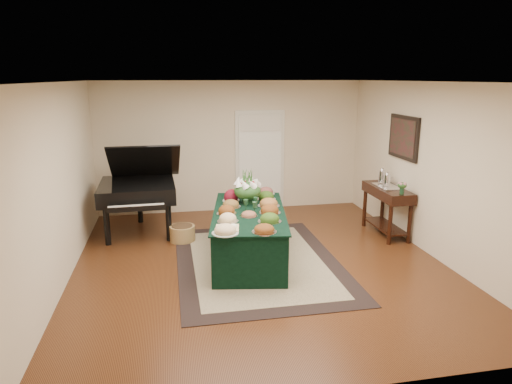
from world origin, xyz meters
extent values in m
plane|color=black|center=(0.00, 0.00, 0.00)|extent=(6.00, 6.00, 0.00)
cube|color=black|center=(-0.02, 0.05, 0.01)|extent=(2.44, 3.42, 0.01)
cube|color=#BCAF8D|center=(-0.02, 0.05, 0.01)|extent=(1.95, 2.93, 0.01)
cube|color=silver|center=(0.60, 2.98, 1.05)|extent=(1.05, 0.04, 2.10)
cube|color=white|center=(0.60, 2.96, 1.00)|extent=(0.90, 0.06, 2.00)
cube|color=black|center=(-0.12, 0.23, 0.38)|extent=(1.38, 2.37, 0.76)
cube|color=black|center=(-0.12, 0.23, 0.76)|extent=(1.45, 2.44, 0.02)
cylinder|color=white|center=(-0.24, 1.21, 0.78)|extent=(0.27, 0.27, 0.01)
ellipsoid|color=brown|center=(-0.24, 1.21, 0.82)|extent=(0.22, 0.22, 0.08)
cylinder|color=white|center=(0.35, 1.19, 0.78)|extent=(0.31, 0.31, 0.01)
ellipsoid|color=brown|center=(0.35, 1.19, 0.83)|extent=(0.25, 0.25, 0.09)
cylinder|color=white|center=(-0.10, -0.78, 0.78)|extent=(0.33, 0.33, 0.01)
ellipsoid|color=brown|center=(-0.10, -0.78, 0.82)|extent=(0.27, 0.27, 0.08)
cylinder|color=white|center=(0.28, 0.85, 0.78)|extent=(0.33, 0.33, 0.01)
ellipsoid|color=#335616|center=(0.28, 0.85, 0.83)|extent=(0.27, 0.27, 0.10)
cylinder|color=#ACB6AC|center=(-0.31, 0.87, 0.78)|extent=(0.28, 0.28, 0.01)
ellipsoid|color=maroon|center=(-0.31, 0.87, 0.85)|extent=(0.23, 0.23, 0.14)
cylinder|color=white|center=(-0.48, 0.15, 0.78)|extent=(0.30, 0.30, 0.01)
ellipsoid|color=brown|center=(-0.48, 0.15, 0.83)|extent=(0.25, 0.25, 0.09)
cylinder|color=white|center=(-0.17, -0.04, 0.78)|extent=(0.27, 0.27, 0.01)
ellipsoid|color=#9C5B3E|center=(-0.17, -0.04, 0.81)|extent=(0.22, 0.22, 0.05)
cylinder|color=white|center=(-0.51, -0.23, 0.78)|extent=(0.30, 0.30, 0.01)
ellipsoid|color=beige|center=(-0.51, -0.23, 0.83)|extent=(0.25, 0.25, 0.09)
cylinder|color=white|center=(-0.37, 0.49, 0.78)|extent=(0.32, 0.32, 0.01)
ellipsoid|color=brown|center=(-0.37, 0.49, 0.83)|extent=(0.26, 0.26, 0.08)
cylinder|color=white|center=(0.07, -0.35, 0.78)|extent=(0.34, 0.34, 0.01)
ellipsoid|color=#335616|center=(0.07, -0.35, 0.83)|extent=(0.28, 0.28, 0.09)
cylinder|color=white|center=(0.17, 0.07, 0.78)|extent=(0.33, 0.33, 0.01)
ellipsoid|color=brown|center=(0.17, 0.07, 0.83)|extent=(0.27, 0.27, 0.09)
cylinder|color=white|center=(0.23, 0.44, 0.78)|extent=(0.35, 0.35, 0.01)
ellipsoid|color=#A56630|center=(0.23, 0.44, 0.83)|extent=(0.29, 0.29, 0.09)
cylinder|color=#ACB6AC|center=(-0.61, -0.72, 0.78)|extent=(0.35, 0.35, 0.01)
ellipsoid|color=beige|center=(-0.61, -0.72, 0.83)|extent=(0.29, 0.29, 0.09)
cylinder|color=white|center=(0.03, 1.13, 0.78)|extent=(0.31, 0.31, 0.01)
ellipsoid|color=brown|center=(0.03, 1.13, 0.83)|extent=(0.25, 0.25, 0.09)
cube|color=tan|center=(-0.56, -0.55, 0.78)|extent=(0.36, 0.36, 0.02)
ellipsoid|color=#ECE7C6|center=(-0.61, -0.50, 0.83)|extent=(0.14, 0.14, 0.08)
ellipsoid|color=#ECE7C6|center=(-0.47, -0.50, 0.82)|extent=(0.12, 0.12, 0.07)
cube|color=gold|center=(-0.52, -0.63, 0.82)|extent=(0.10, 0.09, 0.05)
cylinder|color=#15361F|center=(-0.07, 0.67, 0.86)|extent=(0.17, 0.17, 0.17)
ellipsoid|color=#265020|center=(-0.07, 0.67, 0.98)|extent=(0.43, 0.43, 0.28)
cylinder|color=black|center=(-2.37, 1.27, 0.33)|extent=(0.10, 0.10, 0.65)
cylinder|color=black|center=(-1.34, 1.30, 0.33)|extent=(0.10, 0.10, 0.65)
cylinder|color=black|center=(-1.89, 2.45, 0.33)|extent=(0.10, 0.10, 0.65)
cube|color=black|center=(-1.87, 1.84, 0.79)|extent=(1.34, 1.43, 0.28)
cube|color=black|center=(-1.85, 1.05, 0.70)|extent=(0.94, 0.25, 0.10)
cube|color=black|center=(-1.73, 2.00, 1.28)|extent=(1.28, 1.05, 0.72)
cylinder|color=olive|center=(-1.12, 1.21, 0.14)|extent=(0.44, 0.44, 0.27)
cylinder|color=black|center=(2.31, 0.38, 0.35)|extent=(0.07, 0.07, 0.69)
cylinder|color=black|center=(2.68, 0.38, 0.35)|extent=(0.07, 0.07, 0.69)
cylinder|color=black|center=(2.31, 1.40, 0.35)|extent=(0.07, 0.07, 0.69)
cylinder|color=black|center=(2.68, 1.40, 0.35)|extent=(0.07, 0.07, 0.69)
cube|color=black|center=(2.50, 0.89, 0.78)|extent=(0.45, 1.21, 0.18)
cube|color=black|center=(2.50, 0.89, 0.15)|extent=(0.38, 1.06, 0.03)
cube|color=white|center=(2.50, 0.93, 0.88)|extent=(0.34, 0.58, 0.02)
cylinder|color=#15361F|center=(2.50, 0.40, 0.93)|extent=(0.07, 0.07, 0.11)
ellipsoid|color=pink|center=(2.50, 0.40, 1.03)|extent=(0.17, 0.17, 0.11)
cube|color=black|center=(2.72, 0.89, 1.75)|extent=(0.04, 0.95, 0.75)
cube|color=#521520|center=(2.69, 0.89, 1.75)|extent=(0.01, 0.82, 0.62)
camera|label=1|loc=(-1.29, -6.36, 2.76)|focal=32.00mm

